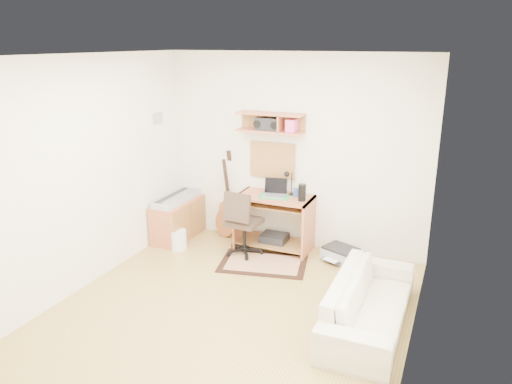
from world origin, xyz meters
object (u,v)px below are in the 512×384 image
at_px(task_chair, 244,222).
at_px(sofa, 370,294).
at_px(cabinet, 178,219).
at_px(printer, 341,253).
at_px(desk, 274,222).

relative_size(task_chair, sofa, 0.52).
distance_m(task_chair, cabinet, 1.14).
xyz_separation_m(task_chair, printer, (1.22, 0.33, -0.37)).
xyz_separation_m(desk, sofa, (1.55, -1.41, -0.03)).
height_order(desk, task_chair, task_chair).
distance_m(desk, sofa, 2.09).
xyz_separation_m(cabinet, sofa, (2.96, -1.23, 0.07)).
bearing_deg(sofa, cabinet, 67.39).
xyz_separation_m(desk, cabinet, (-1.41, -0.18, -0.10)).
height_order(task_chair, cabinet, task_chair).
bearing_deg(desk, task_chair, -132.18).
relative_size(desk, sofa, 0.57).
bearing_deg(task_chair, sofa, -25.58).
xyz_separation_m(desk, task_chair, (-0.30, -0.33, 0.08)).
bearing_deg(printer, desk, -157.83).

